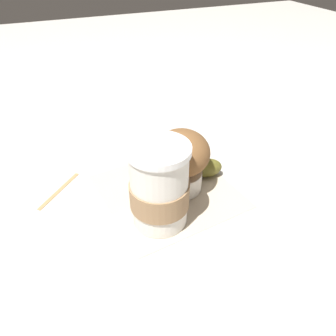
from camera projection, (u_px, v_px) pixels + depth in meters
The scene contains 6 objects.
ground_plane at pixel (168, 191), 0.59m from camera, with size 3.00×3.00×0.00m, color beige.
paper_napkin at pixel (168, 191), 0.59m from camera, with size 0.22×0.22×0.00m, color beige.
coffee_cup at pixel (159, 187), 0.49m from camera, with size 0.09×0.09×0.14m.
muffin at pixel (182, 160), 0.56m from camera, with size 0.10×0.10×0.11m.
banana at pixel (175, 169), 0.61m from camera, with size 0.10×0.17×0.04m.
wooden_stirrer at pixel (59, 190), 0.59m from camera, with size 0.11×0.01×0.00m, color tan.
Camera 1 is at (-0.42, 0.17, 0.38)m, focal length 35.00 mm.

